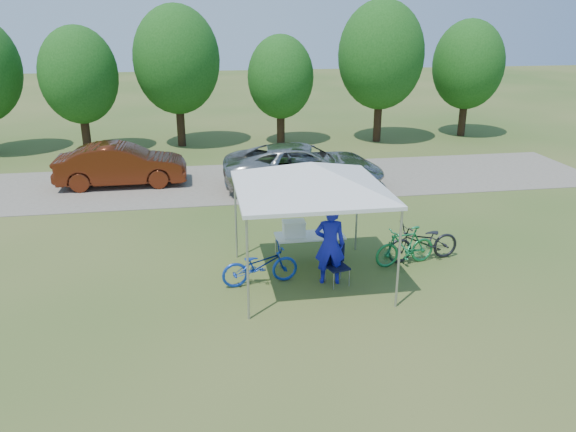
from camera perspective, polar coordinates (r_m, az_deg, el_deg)
name	(u,v)px	position (r m, az deg, el deg)	size (l,w,h in m)	color
ground	(309,280)	(12.71, 2.14, -6.49)	(100.00, 100.00, 0.00)	#2D5119
gravel_strip	(265,181)	(20.10, -2.35, 3.58)	(24.00, 5.00, 0.02)	gray
canopy	(311,165)	(11.78, 2.31, 5.16)	(4.53, 4.53, 3.00)	#A5A5AA
treeline	(240,65)	(25.37, -4.90, 15.04)	(24.89, 4.28, 6.30)	#382314
folding_table	(310,237)	(13.39, 2.21, -2.12)	(1.64, 0.68, 0.67)	white
folding_chair	(337,261)	(12.43, 4.95, -4.61)	(0.53, 0.55, 0.86)	black
cooler	(294,228)	(13.24, 0.60, -1.28)	(0.52, 0.36, 0.38)	white
ice_cream_cup	(330,234)	(13.42, 4.33, -1.79)	(0.07, 0.07, 0.05)	gold
cyclist	(330,244)	(12.25, 4.27, -2.89)	(0.66, 0.44, 1.82)	#171ABE
bike_blue	(260,265)	(12.35, -2.87, -5.01)	(0.59, 1.70, 0.90)	#1338AB
bike_green	(405,246)	(13.54, 11.82, -3.02)	(0.44, 1.56, 0.94)	#1A7840
bike_dark	(423,242)	(13.85, 13.58, -2.57)	(0.64, 1.84, 0.97)	black
minivan	(304,167)	(19.00, 1.61, 5.01)	(2.49, 5.41, 1.50)	#9F9F9B
sedan	(122,165)	(20.22, -16.55, 5.02)	(1.53, 4.38, 1.44)	#521E0D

